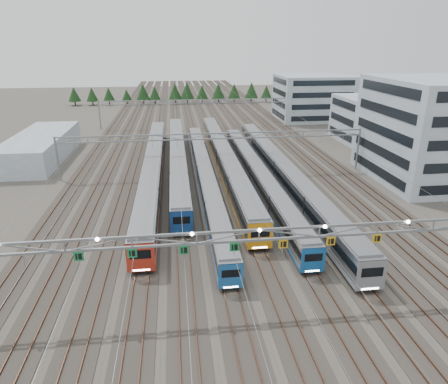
{
  "coord_description": "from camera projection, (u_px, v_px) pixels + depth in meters",
  "views": [
    {
      "loc": [
        -7.09,
        -31.4,
        23.56
      ],
      "look_at": [
        -0.53,
        21.12,
        3.5
      ],
      "focal_mm": 32.0,
      "sensor_mm": 36.0,
      "label": 1
    }
  ],
  "objects": [
    {
      "name": "train_b",
      "position": [
        178.0,
        156.0,
        78.98
      ],
      "size": [
        2.93,
        62.71,
        3.82
      ],
      "color": "black",
      "rests_on": "ground"
    },
    {
      "name": "train_c",
      "position": [
        205.0,
        174.0,
        69.35
      ],
      "size": [
        2.53,
        65.27,
        3.28
      ],
      "color": "black",
      "rests_on": "ground"
    },
    {
      "name": "gantry_near",
      "position": [
        259.0,
        238.0,
        35.68
      ],
      "size": [
        56.36,
        0.61,
        8.08
      ],
      "color": "gray",
      "rests_on": "ground"
    },
    {
      "name": "gantry_far",
      "position": [
        198.0,
        105.0,
        114.91
      ],
      "size": [
        56.36,
        0.36,
        8.0
      ],
      "color": "gray",
      "rests_on": "ground"
    },
    {
      "name": "train_a",
      "position": [
        153.0,
        166.0,
        72.48
      ],
      "size": [
        3.04,
        66.28,
        3.97
      ],
      "color": "black",
      "rests_on": "ground"
    },
    {
      "name": "depot_bldg_south",
      "position": [
        431.0,
        131.0,
        70.02
      ],
      "size": [
        18.0,
        22.0,
        17.71
      ],
      "primitive_type": "cube",
      "color": "#91A5AE",
      "rests_on": "ground"
    },
    {
      "name": "train_f",
      "position": [
        282.0,
        171.0,
        69.68
      ],
      "size": [
        3.02,
        67.06,
        3.94
      ],
      "color": "black",
      "rests_on": "ground"
    },
    {
      "name": "track_bed",
      "position": [
        196.0,
        113.0,
        130.57
      ],
      "size": [
        54.0,
        260.0,
        5.42
      ],
      "color": "#2D2823",
      "rests_on": "ground"
    },
    {
      "name": "ground",
      "position": [
        257.0,
        303.0,
        38.31
      ],
      "size": [
        400.0,
        400.0,
        0.0
      ],
      "primitive_type": "plane",
      "color": "#47423A",
      "rests_on": "ground"
    },
    {
      "name": "west_shed",
      "position": [
        41.0,
        147.0,
        84.47
      ],
      "size": [
        10.0,
        30.0,
        5.14
      ],
      "primitive_type": "cube",
      "color": "#91A5AE",
      "rests_on": "ground"
    },
    {
      "name": "gantry_mid",
      "position": [
        214.0,
        141.0,
        73.16
      ],
      "size": [
        56.36,
        0.36,
        8.0
      ],
      "color": "gray",
      "rests_on": "ground"
    },
    {
      "name": "train_e",
      "position": [
        257.0,
        174.0,
        69.21
      ],
      "size": [
        2.64,
        59.1,
        3.43
      ],
      "color": "black",
      "rests_on": "ground"
    },
    {
      "name": "treeline",
      "position": [
        181.0,
        93.0,
        159.02
      ],
      "size": [
        87.5,
        5.6,
        7.02
      ],
      "color": "#332114",
      "rests_on": "ground"
    },
    {
      "name": "depot_bldg_mid",
      "position": [
        369.0,
        119.0,
        98.72
      ],
      "size": [
        14.0,
        16.0,
        10.87
      ],
      "primitive_type": "cube",
      "color": "#91A5AE",
      "rests_on": "ground"
    },
    {
      "name": "depot_bldg_north",
      "position": [
        313.0,
        98.0,
        126.21
      ],
      "size": [
        22.0,
        18.0,
        13.66
      ],
      "primitive_type": "cube",
      "color": "#91A5AE",
      "rests_on": "ground"
    },
    {
      "name": "train_d",
      "position": [
        224.0,
        158.0,
        77.57
      ],
      "size": [
        3.04,
        67.29,
        3.96
      ],
      "color": "black",
      "rests_on": "ground"
    }
  ]
}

